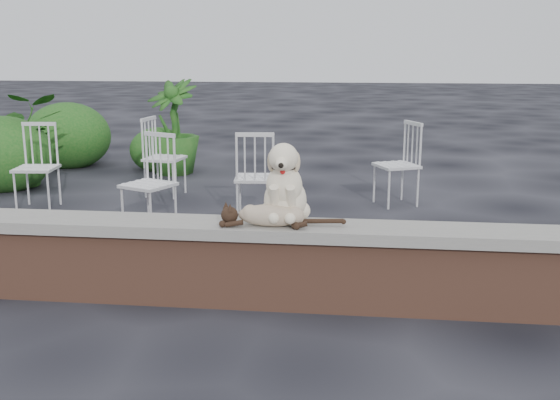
# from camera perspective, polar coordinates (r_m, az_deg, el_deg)

# --- Properties ---
(ground) EXTENTS (60.00, 60.00, 0.00)m
(ground) POSITION_cam_1_polar(r_m,az_deg,el_deg) (4.77, -7.48, -8.58)
(ground) COLOR black
(ground) RESTS_ON ground
(brick_wall) EXTENTS (6.00, 0.30, 0.50)m
(brick_wall) POSITION_cam_1_polar(r_m,az_deg,el_deg) (4.68, -7.57, -5.73)
(brick_wall) COLOR brown
(brick_wall) RESTS_ON ground
(capstone) EXTENTS (6.20, 0.40, 0.08)m
(capstone) POSITION_cam_1_polar(r_m,az_deg,el_deg) (4.59, -7.68, -2.31)
(capstone) COLOR slate
(capstone) RESTS_ON brick_wall
(dog) EXTENTS (0.38, 0.49, 0.57)m
(dog) POSITION_cam_1_polar(r_m,az_deg,el_deg) (4.49, 0.46, 1.70)
(dog) COLOR beige
(dog) RESTS_ON capstone
(cat) EXTENTS (0.99, 0.24, 0.17)m
(cat) POSITION_cam_1_polar(r_m,az_deg,el_deg) (4.40, -0.80, -1.22)
(cat) COLOR tan
(cat) RESTS_ON capstone
(chair_b) EXTENTS (0.74, 0.74, 0.94)m
(chair_b) POSITION_cam_1_polar(r_m,az_deg,el_deg) (6.49, -11.34, 1.45)
(chair_b) COLOR white
(chair_b) RESTS_ON ground
(chair_d) EXTENTS (0.74, 0.74, 0.94)m
(chair_d) POSITION_cam_1_polar(r_m,az_deg,el_deg) (7.54, 10.07, 3.10)
(chair_d) COLOR white
(chair_d) RESTS_ON ground
(chair_e) EXTENTS (0.63, 0.63, 0.94)m
(chair_e) POSITION_cam_1_polar(r_m,az_deg,el_deg) (8.02, -9.97, 3.70)
(chair_e) COLOR white
(chair_e) RESTS_ON ground
(chair_c) EXTENTS (0.62, 0.62, 0.94)m
(chair_c) POSITION_cam_1_polar(r_m,az_deg,el_deg) (6.71, -2.09, 2.07)
(chair_c) COLOR white
(chair_c) RESTS_ON ground
(chair_a) EXTENTS (0.62, 0.62, 0.94)m
(chair_a) POSITION_cam_1_polar(r_m,az_deg,el_deg) (7.72, -20.38, 2.72)
(chair_a) COLOR white
(chair_a) RESTS_ON ground
(potted_plant_a) EXTENTS (1.40, 1.34, 1.20)m
(potted_plant_a) POSITION_cam_1_polar(r_m,az_deg,el_deg) (9.07, -21.56, 4.89)
(potted_plant_a) COLOR #164D16
(potted_plant_a) RESTS_ON ground
(potted_plant_b) EXTENTS (0.99, 0.99, 1.32)m
(potted_plant_b) POSITION_cam_1_polar(r_m,az_deg,el_deg) (9.41, -9.30, 6.27)
(potted_plant_b) COLOR #164D16
(potted_plant_b) RESTS_ON ground
(shrubbery) EXTENTS (2.57, 2.83, 1.01)m
(shrubbery) POSITION_cam_1_polar(r_m,az_deg,el_deg) (9.71, -18.82, 4.53)
(shrubbery) COLOR #164D16
(shrubbery) RESTS_ON ground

